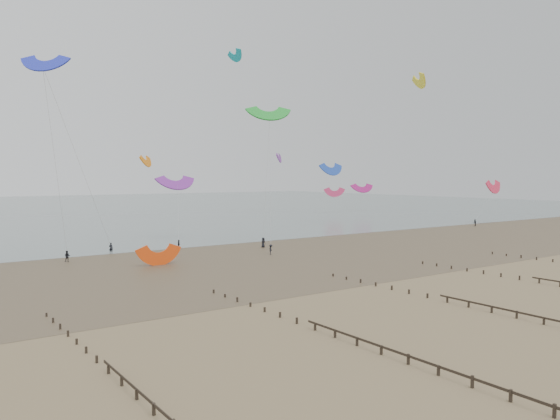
% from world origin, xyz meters
% --- Properties ---
extents(ground, '(500.00, 500.00, 0.00)m').
position_xyz_m(ground, '(0.00, 0.00, 0.00)').
color(ground, brown).
rests_on(ground, ground).
extents(sea_and_shore, '(500.00, 665.00, 0.03)m').
position_xyz_m(sea_and_shore, '(-4.08, 34.40, 0.01)').
color(sea_and_shore, '#475654').
rests_on(sea_and_shore, ground).
extents(kitesurfer_lead, '(0.82, 0.76, 1.88)m').
position_xyz_m(kitesurfer_lead, '(-13.11, 50.85, 0.94)').
color(kitesurfer_lead, black).
rests_on(kitesurfer_lead, ground).
extents(kitesurfers, '(125.36, 23.23, 1.88)m').
position_xyz_m(kitesurfers, '(13.85, 43.59, 0.89)').
color(kitesurfers, black).
rests_on(kitesurfers, ground).
extents(grounded_kite, '(6.00, 4.68, 3.29)m').
position_xyz_m(grounded_kite, '(-11.26, 34.23, 0.00)').
color(grounded_kite, '#FF4A10').
rests_on(grounded_kite, ground).
extents(kites_airborne, '(222.28, 100.82, 43.81)m').
position_xyz_m(kites_airborne, '(-1.70, 87.97, 21.03)').
color(kites_airborne, '#E9356C').
rests_on(kites_airborne, ground).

